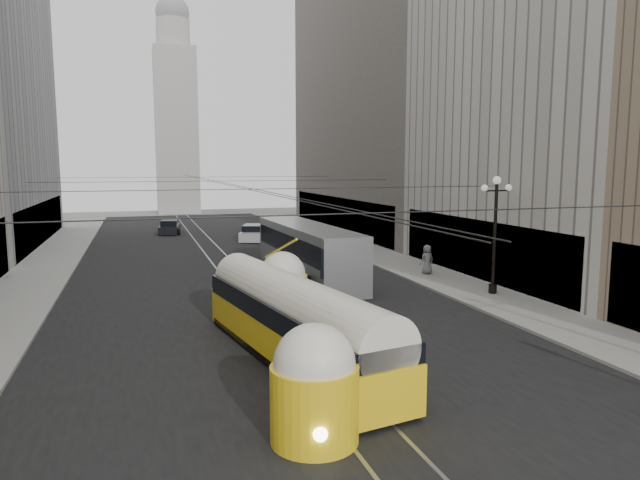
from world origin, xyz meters
TOP-DOWN VIEW (x-y plane):
  - road at (0.00, 32.50)m, footprint 20.00×85.00m
  - sidewalk_left at (-12.00, 36.00)m, footprint 4.00×72.00m
  - sidewalk_right at (12.00, 36.00)m, footprint 4.00×72.00m
  - rail_left at (-0.75, 32.50)m, footprint 0.12×85.00m
  - rail_right at (0.75, 32.50)m, footprint 0.12×85.00m
  - building_right_far at (20.00, 48.00)m, footprint 12.60×32.60m
  - distant_tower at (0.00, 80.00)m, footprint 6.00×6.00m
  - lamppost_right_mid at (12.60, 18.00)m, footprint 1.86×0.44m
  - catenary at (0.12, 31.49)m, footprint 25.00×72.00m
  - streetcar at (-0.50, 11.09)m, footprint 4.43×14.43m
  - city_bus at (4.31, 25.65)m, footprint 3.31×13.38m
  - sedan_white_far at (4.53, 44.89)m, footprint 3.40×5.12m
  - sedan_dark_far at (-2.72, 52.91)m, footprint 2.51×4.76m
  - pedestrian_sidewalk_right at (11.84, 24.07)m, footprint 0.98×0.67m

SIDE VIEW (x-z plane):
  - road at x=0.00m, z-range -0.01..0.01m
  - rail_left at x=-0.75m, z-range -0.02..0.02m
  - rail_right at x=0.75m, z-range -0.02..0.02m
  - sidewalk_left at x=-12.00m, z-range 0.00..0.15m
  - sidewalk_right at x=12.00m, z-range 0.00..0.15m
  - sedan_dark_far at x=-2.72m, z-range -0.07..1.37m
  - sedan_white_far at x=4.53m, z-range -0.07..1.43m
  - pedestrian_sidewalk_right at x=11.84m, z-range 0.15..2.04m
  - streetcar at x=-0.50m, z-range -0.04..3.14m
  - city_bus at x=4.31m, z-range 0.16..3.54m
  - lamppost_right_mid at x=12.60m, z-range 0.56..6.93m
  - catenary at x=0.12m, z-range 5.77..6.00m
  - distant_tower at x=0.00m, z-range -0.71..30.65m
  - building_right_far at x=20.00m, z-range 0.01..32.61m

